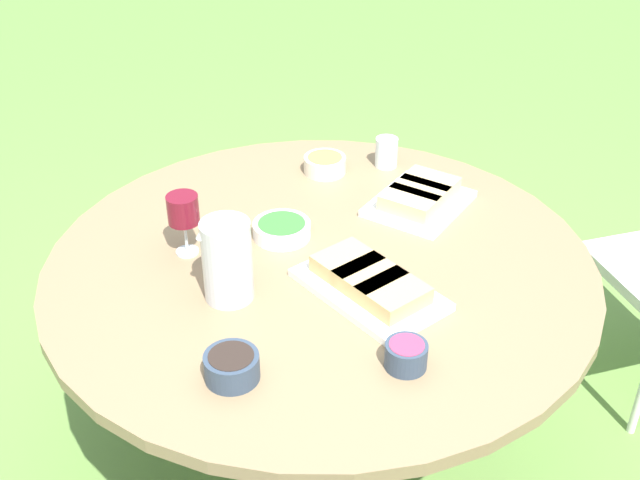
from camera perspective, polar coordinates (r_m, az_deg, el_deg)
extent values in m
plane|color=#668E42|center=(2.57, 0.00, -15.00)|extent=(40.00, 40.00, 0.00)
cylinder|color=#4C4C51|center=(2.56, 0.00, -14.86)|extent=(0.53, 0.53, 0.02)
cylinder|color=#4C4C51|center=(2.31, 0.00, -9.06)|extent=(0.11, 0.11, 0.68)
cylinder|color=#8C7251|center=(2.09, 0.00, -1.78)|extent=(1.43, 1.43, 0.03)
cylinder|color=silver|center=(2.90, 17.69, -4.49)|extent=(0.03, 0.03, 0.43)
cylinder|color=silver|center=(1.91, -6.61, -1.48)|extent=(0.12, 0.12, 0.21)
cone|color=silver|center=(1.85, -8.41, 0.49)|extent=(0.03, 0.03, 0.02)
cylinder|color=silver|center=(2.14, -9.41, -0.82)|extent=(0.06, 0.06, 0.01)
cylinder|color=silver|center=(2.11, -9.52, 0.25)|extent=(0.01, 0.01, 0.09)
cylinder|color=maroon|center=(2.07, -9.72, 2.17)|extent=(0.08, 0.08, 0.08)
cube|color=white|center=(2.33, 7.06, 2.59)|extent=(0.37, 0.37, 0.02)
cube|color=#E0C184|center=(2.26, 6.36, 2.62)|extent=(0.18, 0.18, 0.05)
cube|color=#E0C184|center=(2.31, 7.11, 3.29)|extent=(0.18, 0.18, 0.05)
cube|color=#E0C184|center=(2.36, 7.83, 3.93)|extent=(0.18, 0.18, 0.05)
cube|color=white|center=(1.96, 3.52, -3.54)|extent=(0.34, 0.42, 0.02)
cube|color=tan|center=(1.99, 1.96, -1.72)|extent=(0.18, 0.17, 0.04)
cube|color=tan|center=(1.94, 3.55, -2.79)|extent=(0.18, 0.17, 0.04)
cube|color=tan|center=(1.90, 5.23, -3.90)|extent=(0.18, 0.17, 0.04)
cylinder|color=beige|center=(2.49, 0.35, 5.38)|extent=(0.13, 0.13, 0.05)
cylinder|color=#E0C147|center=(2.48, 0.35, 5.70)|extent=(0.11, 0.11, 0.02)
cylinder|color=white|center=(2.17, -2.73, 0.73)|extent=(0.16, 0.16, 0.04)
cylinder|color=#387533|center=(2.16, -2.74, 1.01)|extent=(0.13, 0.13, 0.02)
cylinder|color=#334256|center=(1.72, -6.29, -8.95)|extent=(0.12, 0.12, 0.06)
cylinder|color=#2D231E|center=(1.71, -6.33, -8.50)|extent=(0.10, 0.10, 0.03)
cylinder|color=#334256|center=(1.75, 6.14, -8.16)|extent=(0.09, 0.09, 0.06)
cylinder|color=#D6385B|center=(1.74, 6.17, -7.72)|extent=(0.08, 0.08, 0.03)
cylinder|color=silver|center=(2.53, 4.75, 6.23)|extent=(0.07, 0.07, 0.09)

